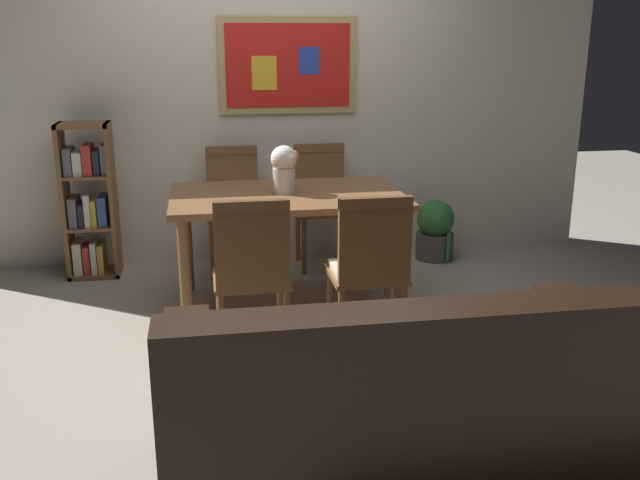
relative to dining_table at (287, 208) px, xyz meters
name	(u,v)px	position (x,y,z in m)	size (l,w,h in m)	color
ground_plane	(292,331)	(-0.03, -0.44, -0.65)	(12.00, 12.00, 0.00)	gray
wall_back_with_painting	(264,89)	(-0.03, 1.13, 0.66)	(5.20, 0.14, 2.60)	beige
dining_table	(287,208)	(0.00, 0.00, 0.00)	(1.44, 0.91, 0.74)	brown
dining_chair_near_right	(370,262)	(0.34, -0.82, -0.11)	(0.40, 0.41, 0.91)	brown
dining_chair_near_left	(252,266)	(-0.29, -0.79, -0.11)	(0.40, 0.41, 0.91)	brown
dining_chair_far_right	(321,195)	(0.36, 0.83, -0.11)	(0.40, 0.41, 0.91)	brown
dining_chair_far_left	(233,199)	(-0.30, 0.81, -0.11)	(0.40, 0.41, 0.91)	brown
leather_couch	(404,413)	(0.20, -1.98, -0.33)	(1.80, 0.84, 0.84)	black
bookshelf	(89,203)	(-1.33, 0.82, -0.11)	(0.36, 0.28, 1.11)	brown
potted_ivy	(435,230)	(1.26, 0.78, -0.42)	(0.30, 0.32, 0.49)	#4C4742
flower_vase	(284,167)	(-0.01, 0.02, 0.26)	(0.18, 0.17, 0.30)	beige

